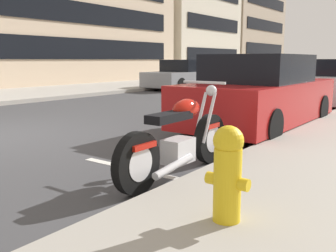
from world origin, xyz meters
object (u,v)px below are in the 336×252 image
object	(u,v)px
fire_hydrant	(228,171)
parked_car_near_corner	(329,83)
parked_car_mid_block	(260,94)
car_opposite_curb	(184,75)
parked_motorcycle	(179,141)

from	to	relation	value
fire_hydrant	parked_car_near_corner	bearing A→B (deg)	9.28
parked_car_mid_block	parked_car_near_corner	size ratio (longest dim) A/B	0.96
car_opposite_curb	fire_hydrant	size ratio (longest dim) A/B	5.84
parked_car_mid_block	fire_hydrant	bearing A→B (deg)	-159.33
parked_motorcycle	fire_hydrant	distance (m)	1.67
car_opposite_curb	parked_car_mid_block	bearing A→B (deg)	42.96
parked_motorcycle	parked_car_near_corner	size ratio (longest dim) A/B	0.48
parked_motorcycle	parked_car_near_corner	distance (m)	9.31
parked_car_near_corner	car_opposite_curb	world-z (taller)	parked_car_near_corner
parked_car_mid_block	car_opposite_curb	bearing A→B (deg)	42.63
parked_car_mid_block	fire_hydrant	world-z (taller)	parked_car_mid_block
parked_car_mid_block	parked_car_near_corner	xyz separation A→B (m)	(5.54, -0.07, -0.02)
parked_motorcycle	parked_car_mid_block	bearing A→B (deg)	7.52
parked_motorcycle	fire_hydrant	world-z (taller)	parked_motorcycle
car_opposite_curb	parked_motorcycle	bearing A→B (deg)	34.48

